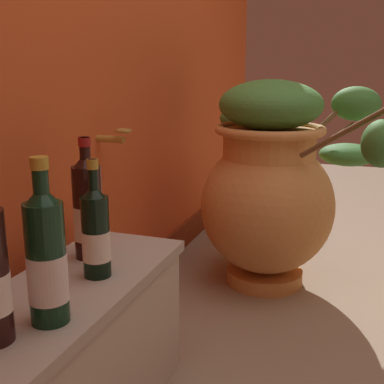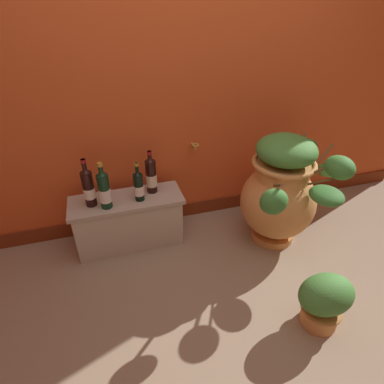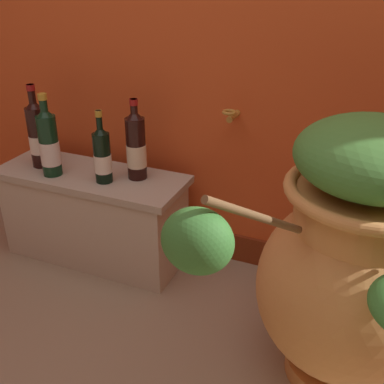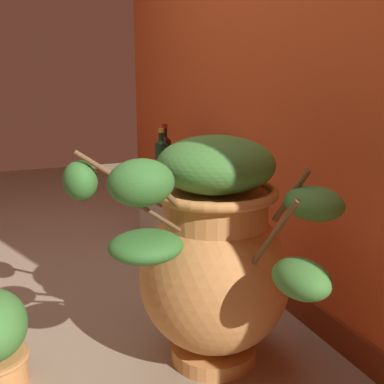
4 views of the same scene
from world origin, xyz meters
The scene contains 5 objects.
terracotta_urn centered at (0.62, 0.60, 0.44)m, with size 0.96×0.78×0.87m.
stone_ledge centered at (-0.49, 0.88, 0.22)m, with size 0.82×0.31×0.41m.
wine_bottle_middle centered at (-0.28, 0.93, 0.55)m, with size 0.08×0.08×0.33m.
wine_bottle_right centered at (-0.39, 0.84, 0.52)m, with size 0.07×0.07×0.30m.
wine_bottle_back centered at (-0.63, 0.82, 0.55)m, with size 0.08×0.08×0.34m.
Camera 1 is at (-1.41, 0.23, 0.92)m, focal length 46.59 mm.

